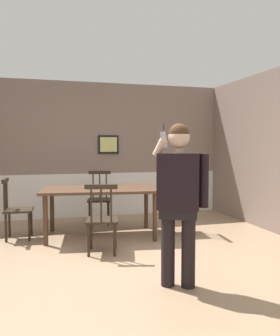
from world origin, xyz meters
The scene contains 8 objects.
ground_plane centered at (0.00, 0.00, 0.00)m, with size 6.40×6.40×0.00m, color #9E7F60.
room_back_partition centered at (0.00, 2.91, 1.29)m, with size 5.73×0.17×2.69m.
dining_table centered at (0.04, 1.30, 0.69)m, with size 1.92×1.28×0.77m.
chair_near_window centered at (-1.23, 1.47, 0.46)m, with size 0.44×0.44×0.93m.
chair_by_doorway centered at (0.17, 2.20, 0.46)m, with size 0.49×0.49×0.96m.
chair_at_table_head centered at (1.32, 1.13, 0.47)m, with size 0.52×0.52×1.01m.
chair_opposite_corner centered at (-0.09, 0.40, 0.46)m, with size 0.51×0.51×0.94m.
person_figure centered at (0.48, -0.89, 0.95)m, with size 0.53×0.39×1.66m.
Camera 1 is at (-0.85, -4.13, 1.44)m, focal length 37.32 mm.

